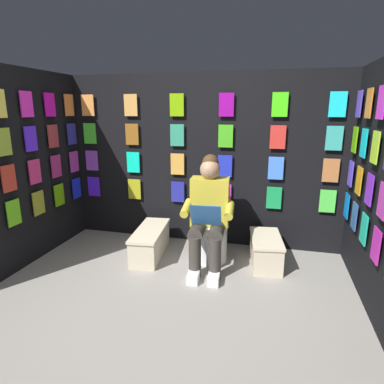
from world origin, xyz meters
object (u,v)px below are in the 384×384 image
Objects in this scene: comic_longbox_far at (150,242)px; person_reading at (208,213)px; comic_longbox_near at (266,250)px; toilet at (211,230)px.

person_reading is at bearing 165.76° from comic_longbox_far.
comic_longbox_far is at bearing -3.15° from comic_longbox_near.
toilet is 0.35m from person_reading.
comic_longbox_near is 0.80× the size of comic_longbox_far.
toilet reaches higher than comic_longbox_near.
comic_longbox_near is at bearing -166.11° from person_reading.
person_reading is 1.44× the size of comic_longbox_far.
person_reading is 0.77m from comic_longbox_near.
comic_longbox_near is at bearing 173.00° from toilet.
comic_longbox_near is at bearing 178.11° from comic_longbox_far.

